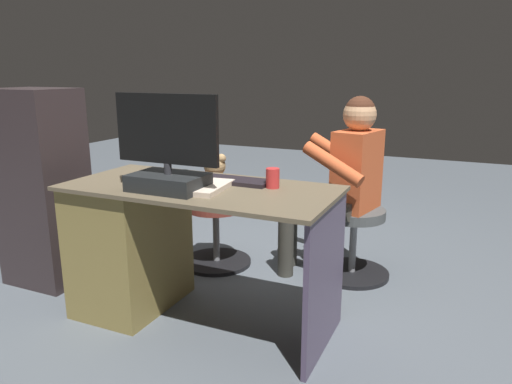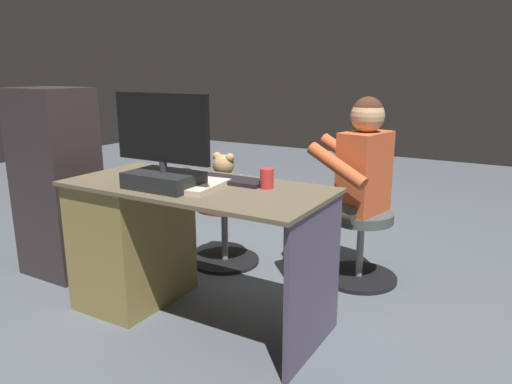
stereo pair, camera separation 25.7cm
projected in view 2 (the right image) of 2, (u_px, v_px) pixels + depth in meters
The scene contains 13 objects.
ground_plane at pixel (238, 289), 2.84m from camera, with size 10.00×10.00×0.00m, color #565E66.
desk at pixel (146, 237), 2.61m from camera, with size 1.33×0.62×0.71m.
monitor at pixel (163, 158), 2.26m from camera, with size 0.53×0.23×0.45m.
keyboard at pixel (227, 180), 2.42m from camera, with size 0.42×0.14×0.02m, color black.
computer_mouse at pixel (185, 171), 2.58m from camera, with size 0.06×0.10×0.04m, color black.
cup at pixel (267, 178), 2.27m from camera, with size 0.06×0.06×0.09m, color red.
tv_remote at pixel (139, 175), 2.53m from camera, with size 0.04×0.15×0.02m, color black.
notebook_binder at pixel (196, 185), 2.29m from camera, with size 0.22×0.30×0.02m, color beige.
office_chair_teddy at pixel (225, 227), 3.19m from camera, with size 0.46×0.46×0.44m.
teddy_bear at pixel (225, 178), 3.12m from camera, with size 0.21×0.22×0.31m.
visitor_chair at pixel (360, 241), 2.92m from camera, with size 0.47×0.47×0.44m.
person at pixel (348, 175), 2.85m from camera, with size 0.60×0.54×1.12m.
equipment_rack at pixel (57, 183), 2.97m from camera, with size 0.44×0.36×1.16m, color #342A2B.
Camera 2 is at (-1.41, 2.20, 1.26)m, focal length 33.73 mm.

